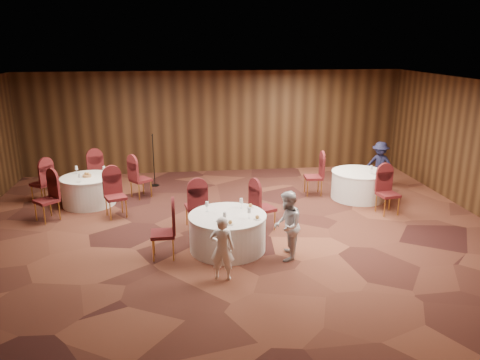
{
  "coord_description": "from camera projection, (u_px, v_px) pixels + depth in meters",
  "views": [
    {
      "loc": [
        -1.07,
        -9.71,
        4.1
      ],
      "look_at": [
        0.2,
        0.2,
        1.1
      ],
      "focal_mm": 35.0,
      "sensor_mm": 36.0,
      "label": 1
    }
  ],
  "objects": [
    {
      "name": "ground",
      "position": [
        232.0,
        230.0,
        10.53
      ],
      "size": [
        12.0,
        12.0,
        0.0
      ],
      "primitive_type": "plane",
      "color": "black",
      "rests_on": "ground"
    },
    {
      "name": "room_shell",
      "position": [
        232.0,
        144.0,
        9.97
      ],
      "size": [
        12.0,
        12.0,
        12.0
      ],
      "color": "silver",
      "rests_on": "ground"
    },
    {
      "name": "table_main",
      "position": [
        228.0,
        232.0,
        9.45
      ],
      "size": [
        1.57,
        1.57,
        0.74
      ],
      "color": "silver",
      "rests_on": "ground"
    },
    {
      "name": "table_left",
      "position": [
        88.0,
        190.0,
        12.06
      ],
      "size": [
        1.36,
        1.36,
        0.74
      ],
      "color": "silver",
      "rests_on": "ground"
    },
    {
      "name": "table_right",
      "position": [
        358.0,
        185.0,
        12.53
      ],
      "size": [
        1.45,
        1.45,
        0.74
      ],
      "color": "silver",
      "rests_on": "ground"
    },
    {
      "name": "chairs_main",
      "position": [
        209.0,
        215.0,
        10.01
      ],
      "size": [
        2.79,
        2.03,
        1.0
      ],
      "color": "#3A0B17",
      "rests_on": "ground"
    },
    {
      "name": "chairs_left",
      "position": [
        89.0,
        186.0,
        12.04
      ],
      "size": [
        3.26,
        3.1,
        1.0
      ],
      "color": "#3A0B17",
      "rests_on": "ground"
    },
    {
      "name": "chairs_right",
      "position": [
        349.0,
        185.0,
        12.09
      ],
      "size": [
        1.96,
        2.26,
        1.0
      ],
      "color": "#3A0B17",
      "rests_on": "ground"
    },
    {
      "name": "tabletop_main",
      "position": [
        238.0,
        211.0,
        9.27
      ],
      "size": [
        1.06,
        1.03,
        0.22
      ],
      "color": "silver",
      "rests_on": "table_main"
    },
    {
      "name": "tabletop_left",
      "position": [
        87.0,
        174.0,
        11.94
      ],
      "size": [
        0.8,
        0.83,
        0.22
      ],
      "color": "silver",
      "rests_on": "table_left"
    },
    {
      "name": "tabletop_right",
      "position": [
        371.0,
        168.0,
        12.2
      ],
      "size": [
        0.08,
        0.08,
        0.22
      ],
      "color": "silver",
      "rests_on": "table_right"
    },
    {
      "name": "mic_stand",
      "position": [
        154.0,
        171.0,
        13.6
      ],
      "size": [
        0.24,
        0.24,
        1.53
      ],
      "color": "black",
      "rests_on": "ground"
    },
    {
      "name": "woman_a",
      "position": [
        222.0,
        248.0,
        8.19
      ],
      "size": [
        0.49,
        0.38,
        1.19
      ],
      "primitive_type": "imported",
      "rotation": [
        0.0,
        0.0,
        2.89
      ],
      "color": "white",
      "rests_on": "ground"
    },
    {
      "name": "woman_b",
      "position": [
        287.0,
        226.0,
        8.95
      ],
      "size": [
        0.69,
        0.79,
        1.37
      ],
      "primitive_type": "imported",
      "rotation": [
        0.0,
        0.0,
        4.42
      ],
      "color": "silver",
      "rests_on": "ground"
    },
    {
      "name": "man_c",
      "position": [
        380.0,
        165.0,
        13.42
      ],
      "size": [
        0.97,
        0.94,
        1.33
      ],
      "primitive_type": "imported",
      "rotation": [
        0.0,
        0.0,
        5.54
      ],
      "color": "#161733",
      "rests_on": "ground"
    }
  ]
}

